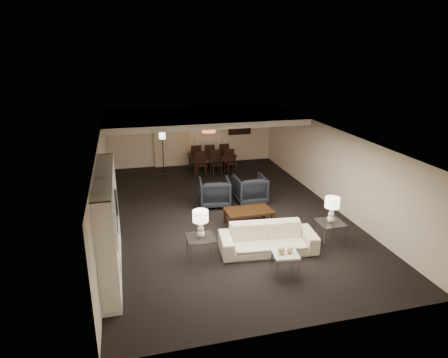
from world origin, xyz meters
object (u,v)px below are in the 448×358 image
table_lamp_right (332,210)px  floor_speaker (116,214)px  side_table_right (329,233)px  chair_fm (209,155)px  dining_table (212,163)px  chair_nr (231,162)px  vase_blue (108,245)px  floor_lamp (163,154)px  sofa (268,239)px  armchair_left (215,192)px  vase_amber (106,214)px  chair_nl (201,164)px  side_table_left (201,249)px  chair_fr (223,154)px  marble_table (285,264)px  armchair_right (250,189)px  television (111,211)px  table_lamp_left (201,224)px  pendant_light (209,129)px  chair_nm (216,163)px  coffee_table (248,217)px

table_lamp_right → floor_speaker: bearing=160.6°
side_table_right → chair_fm: 7.82m
floor_speaker → dining_table: size_ratio=0.68×
table_lamp_right → chair_nr: bearing=98.3°
vase_blue → floor_lamp: floor_lamp is taller
sofa → armchair_left: bearing=106.2°
sofa → vase_amber: (-3.77, -0.50, 1.29)m
vase_amber → chair_nl: (3.34, 6.86, -1.16)m
sofa → dining_table: size_ratio=1.29×
floor_speaker → chair_fm: size_ratio=1.29×
sofa → side_table_left: size_ratio=3.64×
table_lamp_right → chair_fr: bearing=96.9°
chair_nl → floor_lamp: (-1.41, 0.52, 0.36)m
table_lamp_right → armchair_left: bearing=124.9°
sofa → floor_lamp: size_ratio=1.41×
table_lamp_right → marble_table: 2.14m
sofa → marble_table: 1.10m
armchair_right → floor_lamp: 4.36m
side_table_right → armchair_right: bearing=108.4°
chair_fm → chair_nr: bearing=118.0°
dining_table → chair_fm: bearing=88.1°
armchair_left → television: (-3.14, -2.32, 0.65)m
table_lamp_left → television: television is taller
pendant_light → chair_fr: pendant_light is taller
vase_blue → chair_fm: size_ratio=0.17×
vase_amber → floor_lamp: bearing=75.4°
side_table_right → chair_nm: chair_nm is taller
television → floor_lamp: floor_lamp is taller
coffee_table → vase_amber: size_ratio=8.07×
coffee_table → armchair_left: 1.81m
table_lamp_left → floor_lamp: (-0.14, 6.88, -0.10)m
armchair_right → table_lamp_right: (1.10, -3.30, 0.51)m
chair_fr → side_table_left: bearing=67.7°
side_table_right → television: size_ratio=0.55×
armchair_right → vase_blue: 6.11m
armchair_right → chair_nm: chair_nm is taller
coffee_table → side_table_right: side_table_right is taller
side_table_right → vase_amber: (-5.47, -0.50, 1.34)m
vase_blue → chair_fr: vase_blue is taller
table_lamp_left → chair_nr: size_ratio=0.70×
armchair_left → side_table_left: (-1.10, -3.30, -0.14)m
side_table_right → table_lamp_right: (0.00, 0.00, 0.64)m
side_table_right → vase_blue: vase_blue is taller
chair_fm → floor_lamp: (-2.01, -0.78, 0.36)m
armchair_left → dining_table: bearing=-94.0°
table_lamp_right → chair_nm: size_ratio=0.70×
vase_blue → armchair_left: bearing=53.1°
television → chair_fr: size_ratio=1.22×
vase_blue → armchair_right: bearing=44.0°
table_lamp_left → chair_fm: bearing=76.3°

